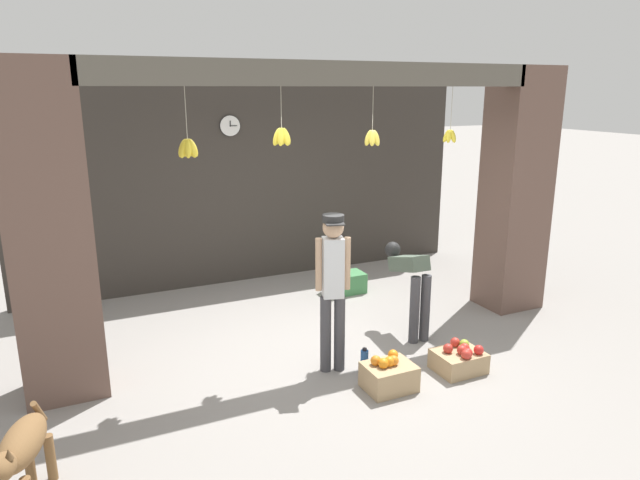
{
  "coord_description": "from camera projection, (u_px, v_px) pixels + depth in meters",
  "views": [
    {
      "loc": [
        -2.54,
        -5.09,
        2.77
      ],
      "look_at": [
        0.0,
        0.4,
        1.15
      ],
      "focal_mm": 32.0,
      "sensor_mm": 36.0,
      "label": 1
    }
  ],
  "objects": [
    {
      "name": "produce_box_green",
      "position": [
        345.0,
        283.0,
        7.93
      ],
      "size": [
        0.55,
        0.33,
        0.28
      ],
      "primitive_type": "cube",
      "color": "#42844C",
      "rests_on": "ground_plane"
    },
    {
      "name": "water_bottle",
      "position": [
        364.0,
        361.0,
        5.7
      ],
      "size": [
        0.08,
        0.08,
        0.26
      ],
      "color": "#2D60AD",
      "rests_on": "ground_plane"
    },
    {
      "name": "shop_back_wall",
      "position": [
        252.0,
        178.0,
        8.23
      ],
      "size": [
        6.62,
        0.12,
        3.02
      ],
      "primitive_type": "cube",
      "color": "#38332D",
      "rests_on": "ground_plane"
    },
    {
      "name": "shop_pillar_right",
      "position": [
        516.0,
        191.0,
        7.16
      ],
      "size": [
        0.7,
        0.6,
        3.02
      ],
      "primitive_type": "cube",
      "color": "brown",
      "rests_on": "ground_plane"
    },
    {
      "name": "fruit_crate_apples",
      "position": [
        459.0,
        359.0,
        5.73
      ],
      "size": [
        0.47,
        0.39,
        0.3
      ],
      "color": "tan",
      "rests_on": "ground_plane"
    },
    {
      "name": "fruit_crate_oranges",
      "position": [
        389.0,
        375.0,
        5.38
      ],
      "size": [
        0.46,
        0.37,
        0.34
      ],
      "color": "tan",
      "rests_on": "ground_plane"
    },
    {
      "name": "dog",
      "position": [
        21.0,
        450.0,
        3.78
      ],
      "size": [
        0.41,
        0.88,
        0.65
      ],
      "rotation": [
        0.0,
        0.0,
        -1.86
      ],
      "color": "brown",
      "rests_on": "ground_plane"
    },
    {
      "name": "ground_plane",
      "position": [
        336.0,
        350.0,
        6.21
      ],
      "size": [
        60.0,
        60.0,
        0.0
      ],
      "primitive_type": "plane",
      "color": "gray"
    },
    {
      "name": "shop_pillar_left",
      "position": [
        50.0,
        236.0,
        5.0
      ],
      "size": [
        0.7,
        0.6,
        3.02
      ],
      "primitive_type": "cube",
      "color": "brown",
      "rests_on": "ground_plane"
    },
    {
      "name": "wall_clock",
      "position": [
        230.0,
        126.0,
        7.84
      ],
      "size": [
        0.29,
        0.03,
        0.29
      ],
      "color": "black"
    },
    {
      "name": "worker_stooping",
      "position": [
        411.0,
        280.0,
        6.45
      ],
      "size": [
        0.25,
        0.77,
        1.01
      ],
      "rotation": [
        0.0,
        0.0,
        -0.02
      ],
      "color": "#424247",
      "rests_on": "ground_plane"
    },
    {
      "name": "storefront_awning",
      "position": [
        331.0,
        77.0,
        5.57
      ],
      "size": [
        4.72,
        0.26,
        0.88
      ],
      "color": "#5B564C"
    },
    {
      "name": "shopkeeper",
      "position": [
        333.0,
        282.0,
        5.54
      ],
      "size": [
        0.33,
        0.29,
        1.61
      ],
      "rotation": [
        0.0,
        0.0,
        2.85
      ],
      "color": "#424247",
      "rests_on": "ground_plane"
    }
  ]
}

